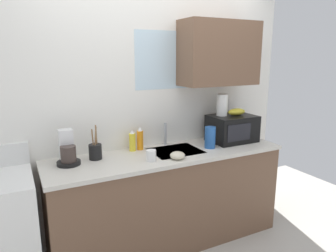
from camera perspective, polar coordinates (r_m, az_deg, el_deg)
name	(u,v)px	position (r m, az deg, el deg)	size (l,w,h in m)	color
kitchen_wall_assembly	(164,99)	(3.06, -0.80, 4.99)	(2.98, 0.42, 2.50)	white
counter_unit	(168,197)	(3.00, 0.03, -12.96)	(2.21, 0.63, 0.90)	brown
sink_faucet	(165,134)	(3.05, -0.55, -1.50)	(0.03, 0.03, 0.22)	#B2B5BA
microwave	(232,128)	(3.25, 11.76, -0.44)	(0.46, 0.35, 0.27)	black
banana_bunch	(237,112)	(3.25, 12.57, 2.58)	(0.20, 0.11, 0.07)	gold
paper_towel_roll	(222,105)	(3.18, 9.97, 3.86)	(0.11, 0.11, 0.22)	white
coffee_maker	(67,151)	(2.65, -18.11, -4.50)	(0.19, 0.21, 0.28)	black
dish_soap_bottle_orange	(140,139)	(2.91, -5.19, -2.42)	(0.06, 0.06, 0.22)	orange
dish_soap_bottle_yellow	(132,141)	(2.88, -6.62, -2.78)	(0.06, 0.06, 0.20)	yellow
cereal_canister	(210,137)	(2.98, 7.79, -2.11)	(0.10, 0.10, 0.21)	#2659A5
mug_white	(151,155)	(2.61, -3.13, -5.47)	(0.08, 0.08, 0.10)	white
utensil_crock	(95,151)	(2.71, -13.30, -4.55)	(0.11, 0.11, 0.30)	black
small_bowl	(177,155)	(2.65, 1.77, -5.46)	(0.13, 0.13, 0.07)	beige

